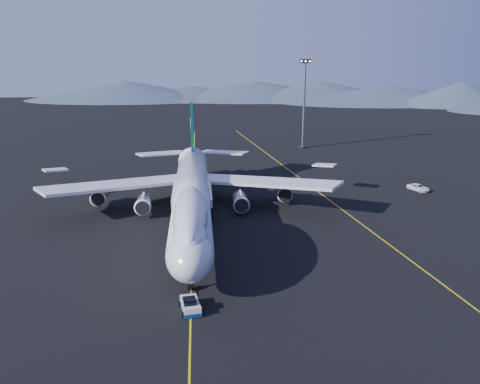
{
  "coord_description": "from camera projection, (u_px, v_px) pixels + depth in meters",
  "views": [
    {
      "loc": [
        1.43,
        -93.93,
        32.82
      ],
      "look_at": [
        8.94,
        1.29,
        6.0
      ],
      "focal_mm": 40.0,
      "sensor_mm": 36.0,
      "label": 1
    }
  ],
  "objects": [
    {
      "name": "ground",
      "position": [
        192.0,
        226.0,
        98.91
      ],
      "size": [
        500.0,
        500.0,
        0.0
      ],
      "primitive_type": "plane",
      "color": "black",
      "rests_on": "ground"
    },
    {
      "name": "taxiway_line_main",
      "position": [
        192.0,
        226.0,
        98.91
      ],
      "size": [
        0.25,
        220.0,
        0.01
      ],
      "primitive_type": "cube",
      "color": "gold",
      "rests_on": "ground"
    },
    {
      "name": "taxiway_line_side",
      "position": [
        338.0,
        206.0,
        110.78
      ],
      "size": [
        28.08,
        198.09,
        0.01
      ],
      "primitive_type": "cube",
      "rotation": [
        0.0,
        0.0,
        0.14
      ],
      "color": "gold",
      "rests_on": "ground"
    },
    {
      "name": "boeing_747",
      "position": [
        192.0,
        196.0,
        97.37
      ],
      "size": [
        59.62,
        72.43,
        19.37
      ],
      "color": "silver",
      "rests_on": "ground"
    },
    {
      "name": "pushback_tug",
      "position": [
        190.0,
        306.0,
        67.65
      ],
      "size": [
        3.12,
        4.76,
        1.94
      ],
      "rotation": [
        0.0,
        0.0,
        0.16
      ],
      "color": "silver",
      "rests_on": "ground"
    },
    {
      "name": "service_van",
      "position": [
        418.0,
        188.0,
        122.23
      ],
      "size": [
        4.55,
        5.95,
        1.5
      ],
      "primitive_type": "imported",
      "rotation": [
        0.0,
        0.0,
        0.44
      ],
      "color": "white",
      "rests_on": "ground"
    },
    {
      "name": "floodlight_mast",
      "position": [
        304.0,
        104.0,
        168.81
      ],
      "size": [
        3.44,
        2.58,
        27.84
      ],
      "rotation": [
        0.0,
        0.0,
        -0.35
      ],
      "color": "black",
      "rests_on": "ground"
    }
  ]
}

